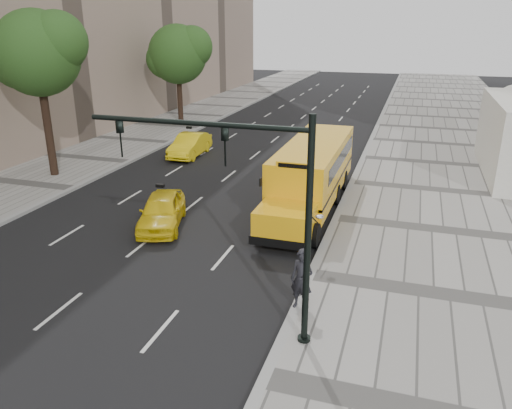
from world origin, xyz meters
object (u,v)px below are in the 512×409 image
(tree_b, at_px, (38,53))
(pedestrian, at_px, (302,279))
(school_bus, at_px, (313,169))
(traffic_signal, at_px, (255,201))
(tree_c, at_px, (179,54))
(taxi_near, at_px, (162,211))
(taxi_far, at_px, (190,145))

(tree_b, bearing_deg, pedestrian, -30.19)
(tree_b, xyz_separation_m, school_bus, (14.91, 0.02, -5.10))
(tree_b, relative_size, traffic_signal, 1.42)
(pedestrian, bearing_deg, tree_c, 135.88)
(tree_c, xyz_separation_m, school_bus, (14.91, -16.65, -4.11))
(taxi_near, height_order, pedestrian, pedestrian)
(taxi_near, height_order, traffic_signal, traffic_signal)
(tree_c, height_order, traffic_signal, tree_c)
(taxi_near, bearing_deg, traffic_signal, -63.63)
(tree_c, bearing_deg, tree_b, -90.02)
(tree_b, bearing_deg, school_bus, 0.08)
(taxi_near, bearing_deg, school_bus, 22.50)
(school_bus, bearing_deg, pedestrian, -80.31)
(tree_b, xyz_separation_m, tree_c, (0.01, 16.67, -0.99))
(tree_c, height_order, taxi_far, tree_c)
(tree_c, relative_size, traffic_signal, 1.29)
(school_bus, height_order, taxi_near, school_bus)
(pedestrian, distance_m, traffic_signal, 3.50)
(tree_c, distance_m, taxi_far, 12.42)
(tree_b, xyz_separation_m, taxi_near, (9.30, -4.76, -6.14))
(traffic_signal, bearing_deg, taxi_far, 119.75)
(school_bus, distance_m, taxi_near, 7.45)
(tree_c, distance_m, traffic_signal, 32.02)
(taxi_far, height_order, traffic_signal, traffic_signal)
(tree_b, distance_m, traffic_signal, 19.43)
(taxi_far, bearing_deg, school_bus, -37.97)
(traffic_signal, bearing_deg, tree_b, 144.26)
(tree_c, bearing_deg, taxi_far, -61.78)
(tree_b, xyz_separation_m, pedestrian, (16.56, -9.64, -5.74))
(school_bus, xyz_separation_m, traffic_signal, (0.69, -11.25, 2.33))
(school_bus, xyz_separation_m, pedestrian, (1.65, -9.66, -0.64))
(school_bus, height_order, pedestrian, school_bus)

